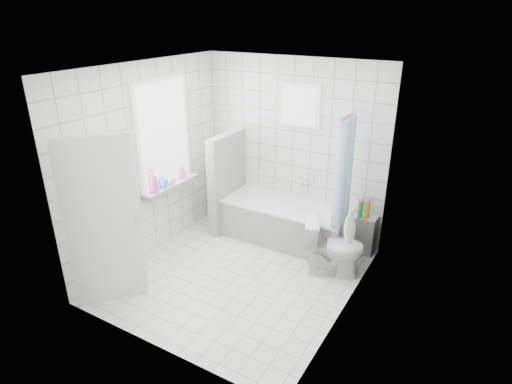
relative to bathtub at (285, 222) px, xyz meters
The scene contains 19 objects.
ground 1.17m from the bathtub, 95.12° to the right, with size 3.00×3.00×0.00m, color white.
ceiling 2.57m from the bathtub, 95.12° to the right, with size 3.00×3.00×0.00m, color white.
wall_back 1.08m from the bathtub, 105.04° to the left, with size 2.80×0.02×2.60m, color white.
wall_front 2.81m from the bathtub, 92.20° to the right, with size 2.80×0.02×2.60m, color white.
wall_left 2.13m from the bathtub, 143.14° to the right, with size 0.02×3.00×2.60m, color white.
wall_right 1.99m from the bathtub, 40.89° to the right, with size 0.02×3.00×2.60m, color white.
window_left 2.12m from the bathtub, 150.46° to the right, with size 0.01×0.90×1.40m, color white.
window_back 1.69m from the bathtub, 90.14° to the left, with size 0.50×0.01×0.50m, color white.
window_sill 1.73m from the bathtub, 149.68° to the right, with size 0.18×1.02×0.08m, color white.
door 2.64m from the bathtub, 115.84° to the right, with size 0.04×0.80×2.00m, color silver.
bathtub is the anchor object (origin of this frame).
partition_wall 1.08m from the bathtub, behind, with size 0.15×0.85×1.50m, color white.
tiled_ledge 1.09m from the bathtub, 13.59° to the left, with size 0.40×0.24×0.55m, color white.
toilet 1.05m from the bathtub, 27.08° to the right, with size 0.43×0.75×0.77m, color white.
curtain_rod 1.91m from the bathtub, ahead, with size 0.02×0.02×0.80m, color silver.
shower_curtain 1.18m from the bathtub, 10.34° to the right, with size 0.14×0.48×1.78m, color #4186C1, non-canonical shape.
tub_faucet 0.66m from the bathtub, 73.38° to the left, with size 0.18×0.06×0.06m, color silver.
sill_bottles 1.85m from the bathtub, 145.54° to the right, with size 0.20×0.76×0.32m.
ledge_bottles 1.16m from the bathtub, 11.80° to the left, with size 0.17×0.17×0.26m.
Camera 1 is at (2.55, -3.92, 3.18)m, focal length 30.00 mm.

